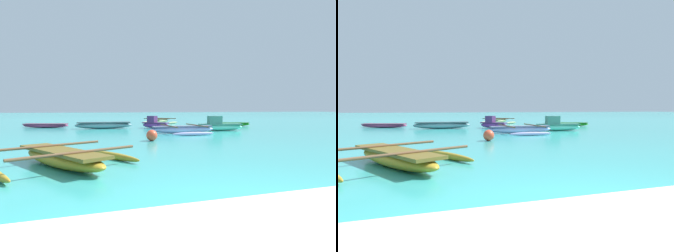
% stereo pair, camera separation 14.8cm
% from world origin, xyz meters
% --- Properties ---
extents(ground_plane, '(240.00, 240.00, 0.00)m').
position_xyz_m(ground_plane, '(0.00, 0.00, 0.00)').
color(ground_plane, '#38ADA8').
extents(moored_boat_0, '(3.56, 3.62, 0.52)m').
position_xyz_m(moored_boat_0, '(6.48, 25.76, 0.25)').
color(moored_boat_0, '#919E6D').
rests_on(moored_boat_0, ground_plane).
extents(moored_boat_1, '(1.90, 2.14, 0.93)m').
position_xyz_m(moored_boat_1, '(3.76, 18.67, 0.33)').
color(moored_boat_1, '#793693').
rests_on(moored_boat_1, ground_plane).
extents(moored_boat_2, '(3.33, 1.41, 0.30)m').
position_xyz_m(moored_boat_2, '(10.57, 19.06, 0.17)').
color(moored_boat_2, '#259B1C').
rests_on(moored_boat_2, ground_plane).
extents(moored_boat_3, '(3.18, 1.18, 0.99)m').
position_xyz_m(moored_boat_3, '(7.01, 14.68, 0.35)').
color(moored_boat_3, '#6DE1C0').
rests_on(moored_boat_3, ground_plane).
extents(moored_boat_4, '(3.59, 2.00, 0.32)m').
position_xyz_m(moored_boat_4, '(-4.02, 22.01, 0.18)').
color(moored_boat_4, '#A53C6C').
rests_on(moored_boat_4, ground_plane).
extents(moored_boat_5, '(4.02, 3.88, 0.49)m').
position_xyz_m(moored_boat_5, '(4.00, 13.79, 0.23)').
color(moored_boat_5, '#BEACE9').
rests_on(moored_boat_5, ground_plane).
extents(moored_boat_6, '(4.04, 3.74, 0.49)m').
position_xyz_m(moored_boat_6, '(-2.88, 5.07, 0.23)').
color(moored_boat_6, '#A78622').
rests_on(moored_boat_6, ground_plane).
extents(moored_boat_7, '(4.19, 1.18, 0.50)m').
position_xyz_m(moored_boat_7, '(0.06, 19.37, 0.27)').
color(moored_boat_7, gray).
rests_on(moored_boat_7, ground_plane).
extents(mooring_buoy_0, '(0.51, 0.51, 0.51)m').
position_xyz_m(mooring_buoy_0, '(1.00, 10.18, 0.25)').
color(mooring_buoy_0, '#E54C2D').
rests_on(mooring_buoy_0, ground_plane).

